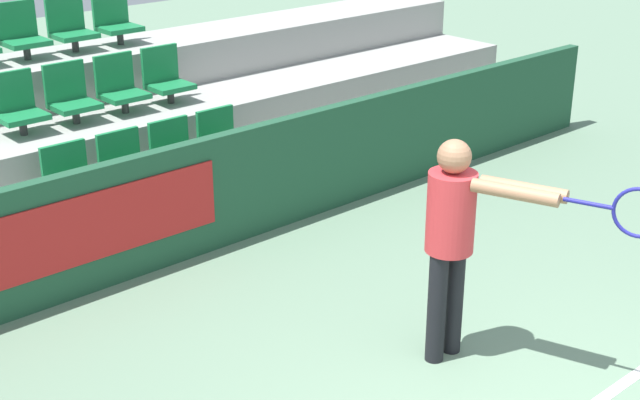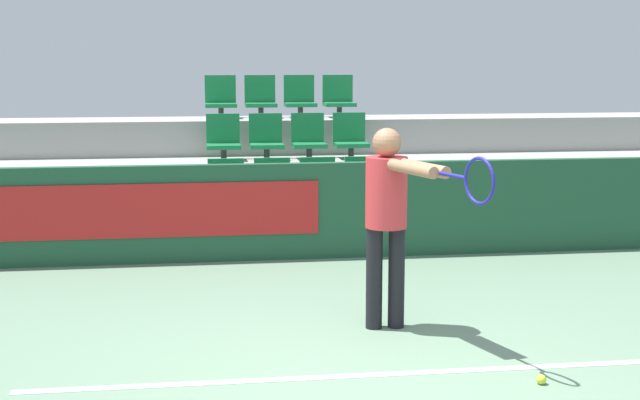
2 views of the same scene
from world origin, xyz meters
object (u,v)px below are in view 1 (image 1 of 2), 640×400
object	(u,v)px
stadium_chair_1	(125,166)
stadium_chair_5	(71,96)
stadium_chair_6	(120,86)
stadium_chair_11	(116,20)
stadium_chair_4	(17,107)
stadium_chair_2	(175,153)
stadium_chair_10	(70,27)
stadium_chair_9	(22,34)
stadium_chair_7	(166,77)
stadium_chair_3	(222,141)
stadium_chair_0	(71,180)
tennis_player	(459,229)

from	to	relation	value
stadium_chair_1	stadium_chair_5	distance (m)	1.02
stadium_chair_6	stadium_chair_11	size ratio (longest dim) A/B	1.00
stadium_chair_1	stadium_chair_4	world-z (taller)	stadium_chair_4
stadium_chair_2	stadium_chair_10	xyz separation A→B (m)	(0.00, 1.85, 0.89)
stadium_chair_10	stadium_chair_5	bearing A→B (deg)	-119.33
stadium_chair_2	stadium_chair_4	distance (m)	1.46
stadium_chair_9	stadium_chair_10	bearing A→B (deg)	0.00
stadium_chair_1	stadium_chair_7	size ratio (longest dim) A/B	1.00
stadium_chair_5	stadium_chair_11	size ratio (longest dim) A/B	1.00
stadium_chair_5	stadium_chair_11	world-z (taller)	stadium_chair_11
stadium_chair_3	stadium_chair_6	world-z (taller)	stadium_chair_6
stadium_chair_5	stadium_chair_3	bearing A→B (deg)	-41.67
stadium_chair_11	stadium_chair_6	bearing A→B (deg)	-119.33
stadium_chair_7	stadium_chair_10	size ratio (longest dim) A/B	1.00
stadium_chair_3	stadium_chair_0	bearing A→B (deg)	180.00
stadium_chair_2	stadium_chair_9	size ratio (longest dim) A/B	1.00
stadium_chair_4	stadium_chair_7	distance (m)	1.56
stadium_chair_1	stadium_chair_6	xyz separation A→B (m)	(0.52, 0.92, 0.44)
tennis_player	stadium_chair_2	bearing A→B (deg)	72.85
stadium_chair_2	stadium_chair_7	size ratio (longest dim) A/B	1.00
stadium_chair_4	stadium_chair_6	xyz separation A→B (m)	(1.04, 0.00, 0.00)
stadium_chair_6	stadium_chair_10	world-z (taller)	stadium_chair_10
stadium_chair_1	tennis_player	distance (m)	3.31
stadium_chair_0	stadium_chair_10	size ratio (longest dim) A/B	1.00
stadium_chair_0	stadium_chair_9	world-z (taller)	stadium_chair_9
stadium_chair_0	stadium_chair_6	xyz separation A→B (m)	(1.04, 0.92, 0.44)
stadium_chair_0	stadium_chair_2	xyz separation A→B (m)	(1.04, 0.00, 0.00)
stadium_chair_7	stadium_chair_9	distance (m)	1.46
stadium_chair_0	stadium_chair_6	distance (m)	1.46
stadium_chair_0	stadium_chair_9	xyz separation A→B (m)	(0.52, 1.85, 0.89)
stadium_chair_6	stadium_chair_4	bearing A→B (deg)	180.00
stadium_chair_2	stadium_chair_3	size ratio (longest dim) A/B	1.00
stadium_chair_6	tennis_player	world-z (taller)	tennis_player
stadium_chair_1	stadium_chair_2	distance (m)	0.52
stadium_chair_1	stadium_chair_5	world-z (taller)	stadium_chair_5
stadium_chair_9	tennis_player	bearing A→B (deg)	-82.78
stadium_chair_6	stadium_chair_1	bearing A→B (deg)	-119.33
stadium_chair_0	stadium_chair_9	distance (m)	2.11
stadium_chair_7	tennis_player	distance (m)	4.18
tennis_player	stadium_chair_10	bearing A→B (deg)	72.05
stadium_chair_4	stadium_chair_5	xyz separation A→B (m)	(0.52, 0.00, 0.00)
stadium_chair_3	stadium_chair_10	size ratio (longest dim) A/B	1.00
stadium_chair_4	stadium_chair_6	world-z (taller)	same
stadium_chair_11	tennis_player	size ratio (longest dim) A/B	0.35
stadium_chair_5	stadium_chair_7	xyz separation A→B (m)	(1.04, 0.00, 0.00)
stadium_chair_0	tennis_player	bearing A→B (deg)	-70.23
stadium_chair_4	stadium_chair_11	distance (m)	1.86
stadium_chair_0	stadium_chair_11	size ratio (longest dim) A/B	1.00
stadium_chair_2	stadium_chair_3	world-z (taller)	same
stadium_chair_6	stadium_chair_10	size ratio (longest dim) A/B	1.00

